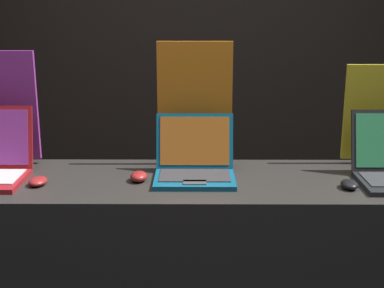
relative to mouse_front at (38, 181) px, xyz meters
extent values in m
cube|color=black|center=(0.62, 1.62, 0.38)|extent=(8.00, 0.05, 2.80)
cube|color=#282623|center=(0.62, 0.07, -0.52)|extent=(2.15, 0.56, 1.00)
ellipsoid|color=maroon|center=(0.00, 0.00, 0.00)|extent=(0.07, 0.10, 0.03)
cube|color=black|center=(-0.24, 0.29, 0.00)|extent=(0.19, 0.07, 0.02)
cube|color=#0F5170|center=(0.62, 0.04, -0.01)|extent=(0.33, 0.23, 0.02)
cube|color=#2D2D30|center=(0.62, 0.06, 0.01)|extent=(0.29, 0.16, 0.00)
cube|color=#3F3F42|center=(0.62, -0.03, 0.01)|extent=(0.09, 0.05, 0.00)
cube|color=#0F5170|center=(0.62, 0.19, 0.12)|extent=(0.33, 0.07, 0.23)
cube|color=#A5591E|center=(0.62, 0.18, 0.12)|extent=(0.29, 0.06, 0.20)
ellipsoid|color=maroon|center=(0.40, 0.05, 0.00)|extent=(0.07, 0.09, 0.04)
cube|color=black|center=(0.62, 0.29, 0.00)|extent=(0.18, 0.07, 0.02)
cube|color=orange|center=(0.62, 0.29, 0.27)|extent=(0.33, 0.02, 0.52)
ellipsoid|color=black|center=(1.23, -0.03, 0.00)|extent=(0.07, 0.09, 0.03)
cube|color=black|center=(1.45, 0.30, 0.00)|extent=(0.19, 0.07, 0.02)
cube|color=gold|center=(1.45, 0.30, 0.22)|extent=(0.34, 0.02, 0.42)
camera|label=1|loc=(0.62, -2.01, 0.69)|focal=50.00mm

